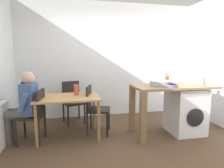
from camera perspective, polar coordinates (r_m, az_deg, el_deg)
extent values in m
plane|color=#4C3826|center=(3.29, 5.14, -17.83)|extent=(5.46, 5.46, 0.00)
cube|color=silver|center=(4.65, -1.05, 7.12)|extent=(4.60, 0.10, 2.70)
cube|color=tan|center=(3.47, -13.08, -3.92)|extent=(1.10, 0.76, 0.03)
cylinder|color=#977045|center=(3.30, -21.86, -11.62)|extent=(0.05, 0.05, 0.71)
cylinder|color=#977045|center=(3.27, -4.01, -11.17)|extent=(0.05, 0.05, 0.71)
cylinder|color=#977045|center=(3.92, -20.23, -8.38)|extent=(0.05, 0.05, 0.71)
cylinder|color=#977045|center=(3.90, -5.39, -7.98)|extent=(0.05, 0.05, 0.71)
cube|color=black|center=(3.51, -23.26, -8.88)|extent=(0.45, 0.45, 0.04)
cube|color=black|center=(3.39, -20.60, -5.37)|extent=(0.09, 0.38, 0.45)
cylinder|color=black|center=(3.49, -26.92, -13.13)|extent=(0.04, 0.04, 0.45)
cylinder|color=black|center=(3.80, -24.74, -11.24)|extent=(0.04, 0.04, 0.45)
cylinder|color=black|center=(3.36, -21.12, -13.57)|extent=(0.04, 0.04, 0.45)
cylinder|color=black|center=(3.68, -19.41, -11.54)|extent=(0.04, 0.04, 0.45)
cube|color=black|center=(3.61, -4.09, -7.72)|extent=(0.49, 0.49, 0.04)
cube|color=black|center=(3.59, -6.98, -4.17)|extent=(0.14, 0.38, 0.45)
cylinder|color=black|center=(3.83, -0.96, -10.28)|extent=(0.04, 0.04, 0.45)
cylinder|color=black|center=(3.49, -1.47, -12.16)|extent=(0.04, 0.04, 0.45)
cylinder|color=black|center=(3.88, -6.36, -10.11)|extent=(0.04, 0.04, 0.45)
cylinder|color=black|center=(3.54, -7.41, -11.93)|extent=(0.04, 0.04, 0.45)
cube|color=black|center=(4.21, -11.44, -5.55)|extent=(0.50, 0.50, 0.04)
cube|color=black|center=(4.33, -12.26, -2.14)|extent=(0.37, 0.15, 0.45)
cylinder|color=black|center=(4.16, -8.19, -8.84)|extent=(0.04, 0.04, 0.45)
cylinder|color=black|center=(4.05, -13.01, -9.44)|extent=(0.04, 0.04, 0.45)
cylinder|color=black|center=(4.49, -9.86, -7.61)|extent=(0.04, 0.04, 0.45)
cylinder|color=black|center=(4.39, -14.34, -8.12)|extent=(0.04, 0.04, 0.45)
cylinder|color=#595651|center=(3.63, -28.72, -12.42)|extent=(0.11, 0.11, 0.45)
cylinder|color=#595651|center=(3.78, -27.55, -11.51)|extent=(0.11, 0.11, 0.45)
cylinder|color=#595651|center=(3.48, -26.63, -8.37)|extent=(0.42, 0.20, 0.14)
cylinder|color=#595651|center=(3.64, -25.52, -7.59)|extent=(0.42, 0.20, 0.14)
cube|color=#3F598C|center=(3.43, -23.55, -4.09)|extent=(0.25, 0.37, 0.52)
cylinder|color=#3F598C|center=(3.25, -25.12, -5.10)|extent=(0.20, 0.12, 0.31)
cylinder|color=#3F598C|center=(3.64, -22.71, -3.60)|extent=(0.20, 0.12, 0.31)
sphere|color=tan|center=(3.38, -23.88, 1.64)|extent=(0.21, 0.21, 0.21)
sphere|color=black|center=(3.41, -24.75, 0.24)|extent=(0.12, 0.12, 0.12)
cube|color=olive|center=(3.66, 18.04, -0.68)|extent=(1.50, 0.68, 0.04)
cube|color=brown|center=(3.21, 9.27, -10.06)|extent=(0.10, 0.10, 0.88)
cube|color=brown|center=(3.73, 6.02, -7.37)|extent=(0.10, 0.10, 0.88)
cube|color=silver|center=(3.89, 21.11, -7.39)|extent=(0.60, 0.60, 0.86)
cylinder|color=black|center=(3.66, 23.70, -9.21)|extent=(0.32, 0.02, 0.32)
cube|color=#B2B2B7|center=(3.57, 24.02, -2.84)|extent=(0.54, 0.01, 0.08)
cylinder|color=#9EA0A5|center=(3.53, 14.39, 0.21)|extent=(0.38, 0.38, 0.09)
cylinder|color=#B2B2B7|center=(3.68, 13.21, 2.06)|extent=(0.02, 0.02, 0.28)
cylinder|color=brown|center=(3.83, 16.12, 1.17)|extent=(0.07, 0.07, 0.14)
cone|color=brown|center=(3.82, 16.18, 2.52)|extent=(0.07, 0.07, 0.04)
cylinder|color=#262626|center=(3.82, 16.19, 2.93)|extent=(0.03, 0.03, 0.02)
cylinder|color=slate|center=(3.40, 17.44, -0.50)|extent=(0.20, 0.20, 0.05)
cylinder|color=#3D375B|center=(3.40, 17.45, -0.28)|extent=(0.16, 0.16, 0.03)
cylinder|color=gray|center=(4.04, 25.51, 0.94)|extent=(0.11, 0.11, 0.13)
cylinder|color=#99724C|center=(4.02, 25.34, 3.00)|extent=(0.01, 0.04, 0.18)
cylinder|color=#99724C|center=(4.03, 25.96, 2.97)|extent=(0.01, 0.05, 0.18)
cylinder|color=#D84C38|center=(3.54, -10.69, -1.76)|extent=(0.09, 0.09, 0.19)
cube|color=#B2B2B7|center=(3.55, 18.17, -0.57)|extent=(0.15, 0.06, 0.01)
cube|color=#262628|center=(3.55, 18.17, -0.57)|extent=(0.15, 0.06, 0.01)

